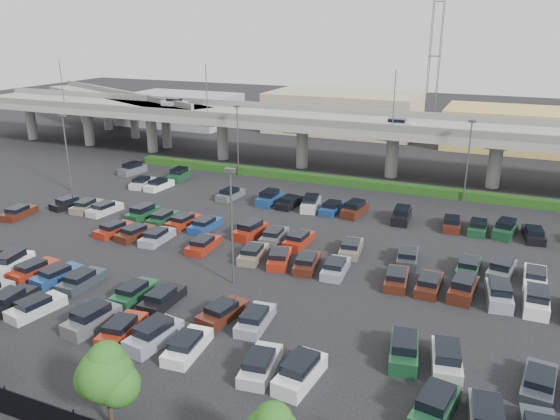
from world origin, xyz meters
name	(u,v)px	position (x,y,z in m)	size (l,w,h in m)	color
ground	(271,250)	(0.00, 0.00, 0.00)	(280.00, 280.00, 0.00)	black
overpass	(358,127)	(-0.22, 32.01, 6.97)	(150.00, 13.00, 15.80)	gray
on_ramp	(121,100)	(-52.10, 43.05, 6.86)	(50.93, 30.13, 8.80)	gray
hedge	(344,181)	(0.00, 25.00, 0.55)	(66.00, 1.60, 1.10)	#163D11
tree_row	(85,368)	(0.70, -26.53, 3.52)	(65.07, 3.66, 5.94)	#332316
parked_cars	(257,260)	(0.31, -3.92, 0.61)	(62.82, 41.62, 1.67)	#55595C
light_poles	(242,180)	(-4.13, 2.00, 6.24)	(66.90, 48.38, 10.30)	#505055
distant_buildings	(465,123)	(12.38, 61.81, 3.74)	(138.00, 24.00, 9.00)	gray
comm_tower	(435,53)	(4.00, 74.00, 15.61)	(2.40, 2.40, 30.00)	#505055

